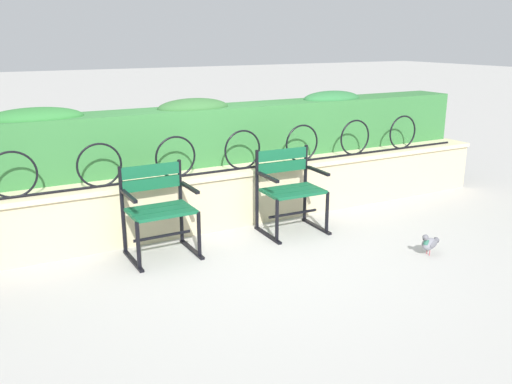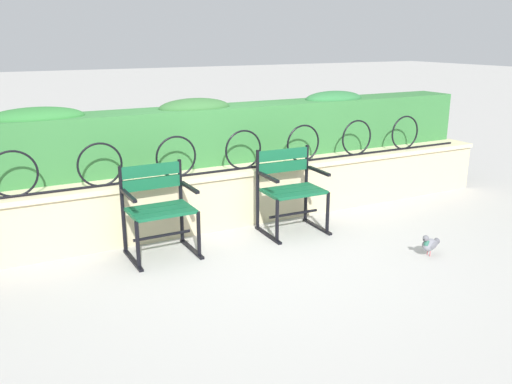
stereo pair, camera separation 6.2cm
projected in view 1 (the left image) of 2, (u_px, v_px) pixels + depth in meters
The scene contains 7 objects.
ground_plane at pixel (262, 251), 5.11m from camera, with size 60.00×60.00×0.00m, color #B7B5AF.
stone_wall at pixel (223, 197), 5.75m from camera, with size 6.97×0.41×0.60m.
iron_arch_fence at pixel (212, 155), 5.48m from camera, with size 6.44×0.02×0.42m.
hedge_row at pixel (204, 132), 5.93m from camera, with size 6.83×0.50×0.71m.
park_chair_left at pixel (158, 207), 4.92m from camera, with size 0.61×0.53×0.83m.
park_chair_right at pixel (289, 187), 5.55m from camera, with size 0.64×0.54×0.85m.
pigeon_near_chairs at pixel (429, 243), 5.00m from camera, with size 0.28×0.16×0.22m.
Camera 1 is at (-2.32, -4.15, 1.96)m, focal length 37.91 mm.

